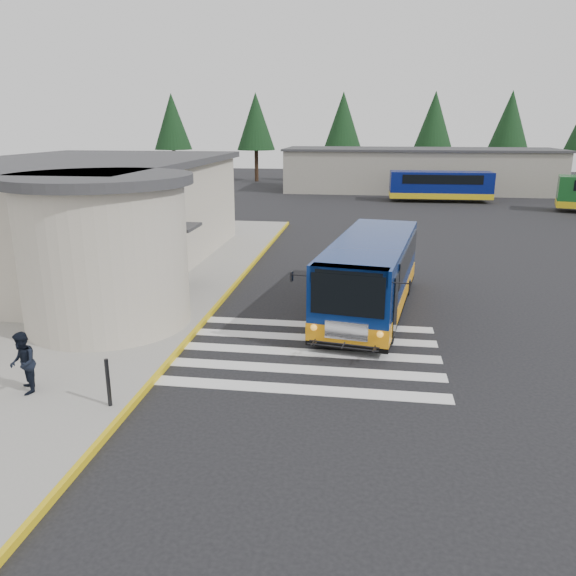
# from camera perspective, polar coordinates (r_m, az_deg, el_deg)

# --- Properties ---
(ground) EXTENTS (140.00, 140.00, 0.00)m
(ground) POSITION_cam_1_polar(r_m,az_deg,el_deg) (17.22, 3.40, -5.61)
(ground) COLOR black
(ground) RESTS_ON ground
(sidewalk) EXTENTS (10.00, 34.00, 0.15)m
(sidewalk) POSITION_cam_1_polar(r_m,az_deg,el_deg) (23.31, -18.30, -0.36)
(sidewalk) COLOR gray
(sidewalk) RESTS_ON ground
(curb_strip) EXTENTS (0.12, 34.00, 0.16)m
(curb_strip) POSITION_cam_1_polar(r_m,az_deg,el_deg) (21.58, -6.44, -0.90)
(curb_strip) COLOR gold
(curb_strip) RESTS_ON ground
(station_building) EXTENTS (12.70, 18.70, 4.80)m
(station_building) POSITION_cam_1_polar(r_m,az_deg,el_deg) (26.14, -19.65, 6.87)
(station_building) COLOR #B9B19C
(station_building) RESTS_ON ground
(crosswalk) EXTENTS (8.00, 5.35, 0.01)m
(crosswalk) POSITION_cam_1_polar(r_m,az_deg,el_deg) (16.53, 1.42, -6.53)
(crosswalk) COLOR silver
(crosswalk) RESTS_ON ground
(depot_building) EXTENTS (26.40, 8.40, 4.20)m
(depot_building) POSITION_cam_1_polar(r_m,az_deg,el_deg) (58.29, 13.13, 11.60)
(depot_building) COLOR gray
(depot_building) RESTS_ON ground
(tree_line) EXTENTS (58.40, 4.40, 10.00)m
(tree_line) POSITION_cam_1_polar(r_m,az_deg,el_deg) (66.13, 13.10, 16.16)
(tree_line) COLOR black
(tree_line) RESTS_ON ground
(transit_bus) EXTENTS (4.13, 9.51, 2.61)m
(transit_bus) POSITION_cam_1_polar(r_m,az_deg,el_deg) (19.85, 8.36, 1.03)
(transit_bus) COLOR navy
(transit_bus) RESTS_ON ground
(pedestrian_a) EXTENTS (0.65, 0.72, 1.65)m
(pedestrian_a) POSITION_cam_1_polar(r_m,az_deg,el_deg) (17.08, -19.15, -3.22)
(pedestrian_a) COLOR black
(pedestrian_a) RESTS_ON sidewalk
(pedestrian_b) EXTENTS (0.89, 0.94, 1.53)m
(pedestrian_b) POSITION_cam_1_polar(r_m,az_deg,el_deg) (14.97, -25.34, -6.91)
(pedestrian_b) COLOR black
(pedestrian_b) RESTS_ON sidewalk
(bollard) EXTENTS (0.09, 0.09, 1.16)m
(bollard) POSITION_cam_1_polar(r_m,az_deg,el_deg) (13.66, -17.80, -9.14)
(bollard) COLOR black
(bollard) RESTS_ON sidewalk
(far_bus_a) EXTENTS (8.63, 2.55, 2.22)m
(far_bus_a) POSITION_cam_1_polar(r_m,az_deg,el_deg) (50.81, 15.22, 10.08)
(far_bus_a) COLOR #071259
(far_bus_a) RESTS_ON ground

